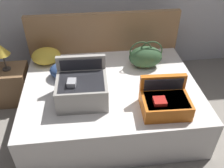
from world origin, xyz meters
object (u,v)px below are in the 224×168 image
at_px(bed, 111,102).
at_px(hard_case_large, 82,88).
at_px(table_lamp, 1,50).
at_px(pillow_near_headboard, 46,56).
at_px(nightstand, 12,85).
at_px(hard_case_medium, 165,102).
at_px(pillow_center_head, 67,70).
at_px(duffel_bag, 145,57).

xyz_separation_m(bed, hard_case_large, (-0.32, -0.21, 0.41)).
bearing_deg(table_lamp, pillow_near_headboard, 6.35).
distance_m(hard_case_large, nightstand, 1.27).
height_order(pillow_near_headboard, nightstand, pillow_near_headboard).
height_order(hard_case_medium, pillow_center_head, hard_case_medium).
distance_m(duffel_bag, table_lamp, 1.77).
xyz_separation_m(pillow_near_headboard, pillow_center_head, (0.28, -0.34, -0.01)).
height_order(duffel_bag, pillow_near_headboard, duffel_bag).
xyz_separation_m(bed, table_lamp, (-1.28, 0.51, 0.51)).
xyz_separation_m(hard_case_large, pillow_near_headboard, (-0.45, 0.78, -0.05)).
bearing_deg(pillow_near_headboard, hard_case_medium, -39.48).
distance_m(hard_case_large, pillow_near_headboard, 0.90).
relative_size(hard_case_medium, nightstand, 0.97).
bearing_deg(pillow_center_head, hard_case_medium, -35.27).
relative_size(hard_case_large, pillow_near_headboard, 1.45).
distance_m(pillow_near_headboard, table_lamp, 0.53).
relative_size(hard_case_medium, pillow_near_headboard, 1.31).
bearing_deg(nightstand, pillow_near_headboard, 6.35).
xyz_separation_m(duffel_bag, nightstand, (-1.75, 0.16, -0.41)).
bearing_deg(nightstand, pillow_center_head, -20.02).
bearing_deg(duffel_bag, pillow_near_headboard, 170.02).
relative_size(duffel_bag, pillow_near_headboard, 1.16).
bearing_deg(hard_case_large, bed, 34.80).
bearing_deg(hard_case_medium, hard_case_large, 164.67).
height_order(hard_case_large, pillow_center_head, hard_case_large).
distance_m(hard_case_medium, nightstand, 2.06).
height_order(bed, pillow_near_headboard, pillow_near_headboard).
relative_size(bed, pillow_center_head, 4.77).
relative_size(hard_case_medium, pillow_center_head, 1.15).
bearing_deg(nightstand, table_lamp, 0.00).
xyz_separation_m(duffel_bag, pillow_near_headboard, (-1.25, 0.22, -0.04)).
relative_size(duffel_bag, pillow_center_head, 1.02).
height_order(hard_case_medium, table_lamp, table_lamp).
distance_m(pillow_center_head, nightstand, 0.91).
distance_m(pillow_center_head, table_lamp, 0.85).
height_order(bed, hard_case_large, hard_case_large).
bearing_deg(table_lamp, pillow_center_head, -20.02).
bearing_deg(pillow_center_head, pillow_near_headboard, 128.89).
bearing_deg(table_lamp, bed, -21.74).
distance_m(hard_case_large, pillow_center_head, 0.47).
bearing_deg(table_lamp, hard_case_large, -37.13).
distance_m(hard_case_medium, duffel_bag, 0.82).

